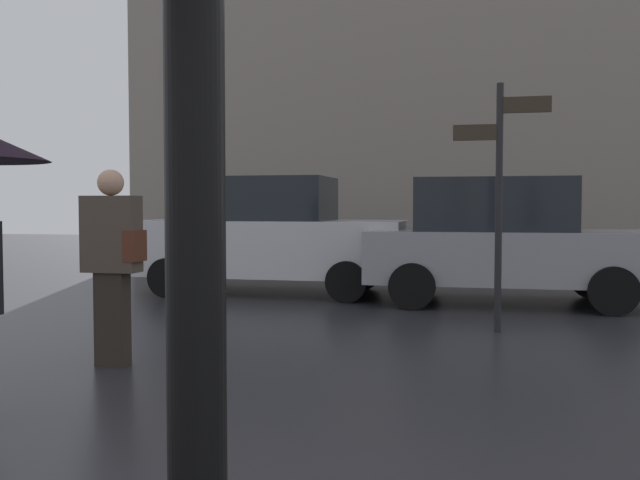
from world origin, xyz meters
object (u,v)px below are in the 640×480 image
Objects in this scene: parked_car_right at (267,235)px; street_signpost at (500,182)px; pedestrian_with_bag at (113,255)px; parked_car_left at (503,240)px.

street_signpost is (3.64, -2.94, 0.75)m from parked_car_right.
pedestrian_with_bag is at bearing -144.35° from street_signpost.
street_signpost is (3.47, 2.49, 0.72)m from pedestrian_with_bag.
street_signpost reaches higher than parked_car_right.
pedestrian_with_bag is at bearing 60.53° from parked_car_left.
parked_car_left is at bearing 16.09° from pedestrian_with_bag.
parked_car_left is at bearing -20.53° from parked_car_right.
parked_car_left is 2.61m from street_signpost.
pedestrian_with_bag is 5.43m from parked_car_right.
parked_car_right is 1.56× the size of street_signpost.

